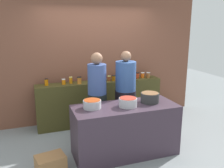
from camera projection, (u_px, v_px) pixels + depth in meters
name	position (u px, v px, depth m)	size (l,w,h in m)	color
ground	(118.00, 145.00, 4.40)	(12.00, 12.00, 0.00)	gray
storefront_wall	(95.00, 53.00, 5.36)	(4.80, 0.12, 3.00)	brown
display_shelf	(101.00, 102.00, 5.29)	(2.70, 0.36, 0.93)	#3F3A19
prep_table	(125.00, 130.00, 4.02)	(1.70, 0.70, 0.84)	#3A2B38
preserve_jar_0	(46.00, 82.00, 4.82)	(0.08, 0.08, 0.14)	#CF6A08
preserve_jar_1	(64.00, 82.00, 4.91)	(0.08, 0.08, 0.11)	orange
preserve_jar_2	(71.00, 80.00, 4.99)	(0.07, 0.07, 0.14)	orange
preserve_jar_3	(79.00, 80.00, 4.96)	(0.09, 0.09, 0.15)	orange
preserve_jar_4	(93.00, 78.00, 5.15)	(0.09, 0.09, 0.14)	yellow
preserve_jar_5	(100.00, 78.00, 5.19)	(0.07, 0.07, 0.14)	#D1631B
preserve_jar_6	(109.00, 78.00, 5.21)	(0.08, 0.08, 0.11)	brown
preserve_jar_7	(114.00, 78.00, 5.22)	(0.09, 0.09, 0.12)	#8F500B
preserve_jar_8	(121.00, 77.00, 5.33)	(0.09, 0.09, 0.12)	olive
preserve_jar_9	(127.00, 77.00, 5.33)	(0.07, 0.07, 0.11)	#AA2C16
preserve_jar_10	(138.00, 75.00, 5.46)	(0.07, 0.07, 0.13)	#B63716
preserve_jar_11	(143.00, 75.00, 5.52)	(0.09, 0.09, 0.12)	#DF5C14
preserve_jar_12	(148.00, 75.00, 5.50)	(0.08, 0.08, 0.13)	brown
cooking_pot_left	(92.00, 104.00, 3.80)	(0.28, 0.28, 0.13)	#B7B7BC
cooking_pot_center	(128.00, 102.00, 3.88)	(0.29, 0.29, 0.14)	#B7B7BC
cooking_pot_right	(150.00, 98.00, 4.08)	(0.31, 0.31, 0.17)	#2D2D2D
cook_with_tongs	(97.00, 101.00, 4.47)	(0.35, 0.35, 1.64)	black
cook_in_cap	(125.00, 98.00, 4.65)	(0.40, 0.40, 1.64)	black
bread_crate	(51.00, 163.00, 3.60)	(0.42, 0.30, 0.24)	#9B6B3F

